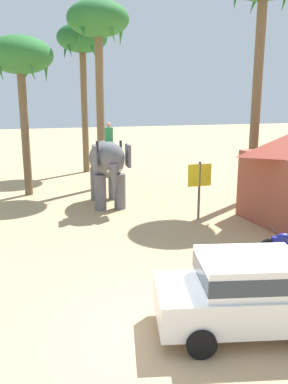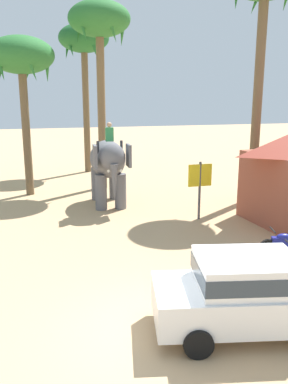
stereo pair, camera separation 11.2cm
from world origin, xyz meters
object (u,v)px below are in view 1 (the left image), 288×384
(palm_tree_far_back, at_px, (98,26))
(signboard_yellow, at_px, (199,179))
(palm_tree_behind_elephant, at_px, (20,59))
(palm_tree_left_of_road, at_px, (82,44))
(car_sedan_foreground, at_px, (251,291))
(elephant_with_mahout, at_px, (108,163))
(motorcycle_end_of_row, at_px, (288,243))

(palm_tree_far_back, height_order, signboard_yellow, palm_tree_far_back)
(palm_tree_behind_elephant, distance_m, palm_tree_left_of_road, 7.06)
(palm_tree_behind_elephant, bearing_deg, car_sedan_foreground, -73.29)
(elephant_with_mahout, distance_m, motorcycle_end_of_row, 8.92)
(elephant_with_mahout, xyz_separation_m, motorcycle_end_of_row, (4.09, -7.78, -1.53))
(car_sedan_foreground, relative_size, palm_tree_left_of_road, 0.46)
(car_sedan_foreground, xyz_separation_m, motorcycle_end_of_row, (3.32, 3.18, -0.46))
(signboard_yellow, bearing_deg, palm_tree_behind_elephant, 135.65)
(elephant_with_mahout, height_order, motorcycle_end_of_row, elephant_with_mahout)
(motorcycle_end_of_row, bearing_deg, palm_tree_left_of_road, 102.46)
(palm_tree_behind_elephant, bearing_deg, elephant_with_mahout, -42.99)
(car_sedan_foreground, height_order, elephant_with_mahout, elephant_with_mahout)
(motorcycle_end_of_row, bearing_deg, signboard_yellow, 101.92)
(motorcycle_end_of_row, xyz_separation_m, palm_tree_left_of_road, (-3.69, 16.72, 7.78))
(palm_tree_left_of_road, height_order, palm_tree_far_back, palm_tree_far_back)
(car_sedan_foreground, distance_m, motorcycle_end_of_row, 4.62)
(car_sedan_foreground, relative_size, signboard_yellow, 1.82)
(motorcycle_end_of_row, xyz_separation_m, palm_tree_behind_elephant, (-7.59, 11.05, 6.23))
(palm_tree_left_of_road, height_order, signboard_yellow, palm_tree_left_of_road)
(palm_tree_left_of_road, xyz_separation_m, signboard_yellow, (2.73, -12.15, -6.56))
(palm_tree_behind_elephant, bearing_deg, signboard_yellow, -44.35)
(elephant_with_mahout, height_order, signboard_yellow, elephant_with_mahout)
(palm_tree_far_back, distance_m, signboard_yellow, 10.09)
(palm_tree_left_of_road, xyz_separation_m, palm_tree_far_back, (0.06, -5.18, 0.22))
(palm_tree_behind_elephant, relative_size, signboard_yellow, 3.26)
(palm_tree_left_of_road, bearing_deg, motorcycle_end_of_row, -77.54)
(motorcycle_end_of_row, distance_m, signboard_yellow, 4.83)
(motorcycle_end_of_row, relative_size, signboard_yellow, 0.72)
(car_sedan_foreground, relative_size, motorcycle_end_of_row, 2.52)
(palm_tree_left_of_road, bearing_deg, palm_tree_far_back, -89.38)
(car_sedan_foreground, xyz_separation_m, palm_tree_far_back, (-0.32, 14.73, 7.54))
(motorcycle_end_of_row, distance_m, palm_tree_left_of_road, 18.81)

